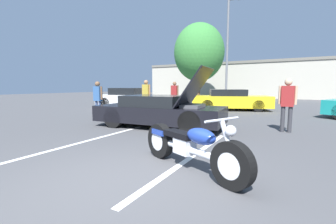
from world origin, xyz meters
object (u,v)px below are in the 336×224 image
Objects in this scene: parked_car_left_row at (129,98)px; spectator_by_show_car at (146,94)px; tree_background at (199,53)px; motorcycle at (190,147)px; light_pole at (228,47)px; spectator_far_lot at (175,93)px; parked_car_mid_row at (230,100)px; spectator_near_motorcycle at (98,97)px; spectator_midground at (287,101)px; show_car_hood_open at (160,111)px.

spectator_by_show_car is at bearing -43.10° from parked_car_left_row.
motorcycle is (7.26, -18.82, -4.44)m from tree_background.
spectator_by_show_car is (-1.76, -9.42, -3.59)m from light_pole.
parked_car_mid_row is at bearing 28.95° from spectator_far_lot.
spectator_near_motorcycle is at bearing -105.02° from spectator_by_show_car.
light_pole reaches higher than spectator_near_motorcycle.
motorcycle is 1.38× the size of spectator_midground.
tree_background reaches higher than show_car_hood_open.
parked_car_mid_row is 2.99× the size of spectator_near_motorcycle.
spectator_near_motorcycle is at bearing -173.74° from spectator_midground.
tree_background is 11.36m from parked_car_left_row.
show_car_hood_open is (0.89, -12.41, -4.07)m from light_pole.
tree_background is 15.77m from spectator_near_motorcycle.
show_car_hood_open is at bearing -163.59° from spectator_midground.
light_pole reaches higher than parked_car_mid_row.
spectator_by_show_car is 2.31m from spectator_far_lot.
light_pole is 16.57m from motorcycle.
light_pole reaches higher than parked_car_left_row.
parked_car_mid_row is 5.15m from spectator_by_show_car.
show_car_hood_open is at bearing -118.71° from parked_car_mid_row.
show_car_hood_open reaches higher than spectator_midground.
light_pole is 5.11× the size of spectator_midground.
tree_background is at bearing 99.27° from spectator_by_show_car.
tree_background reaches higher than parked_car_mid_row.
tree_background is at bearing 140.30° from light_pole.
motorcycle is at bearing -56.93° from show_car_hood_open.
tree_background reaches higher than spectator_near_motorcycle.
spectator_far_lot reaches higher than parked_car_mid_row.
parked_car_mid_row is (0.74, 6.85, 0.03)m from show_car_hood_open.
tree_background is (-3.82, 3.17, 0.22)m from light_pole.
parked_car_left_row is 2.57× the size of spectator_by_show_car.
spectator_far_lot reaches higher than spectator_midground.
spectator_midground is (8.60, -14.43, -3.87)m from tree_background.
show_car_hood_open is 4.09m from spectator_midground.
spectator_near_motorcycle is at bearing -103.75° from spectator_far_lot.
spectator_midground is at bearing -29.20° from parked_car_left_row.
spectator_by_show_car is at bearing 164.26° from spectator_midground.
spectator_far_lot is at bearing 143.26° from motorcycle.
parked_car_left_row reaches higher than motorcycle.
light_pole reaches higher than spectator_midground.
spectator_midground is at bearing -59.20° from tree_background.
spectator_far_lot is at bearing 76.25° from spectator_near_motorcycle.
light_pole is 4.87× the size of spectator_by_show_car.
spectator_near_motorcycle reaches higher than parked_car_left_row.
spectator_far_lot is (1.20, 4.90, 0.04)m from spectator_near_motorcycle.
spectator_far_lot is (-6.06, 4.10, 0.02)m from spectator_midground.
show_car_hood_open reaches higher than parked_car_left_row.
tree_background is at bearing 120.80° from spectator_midground.
light_pole is 3.70× the size of motorcycle.
parked_car_left_row is at bearing -176.58° from spectator_far_lot.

